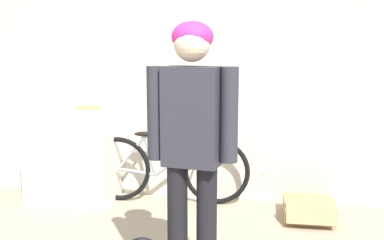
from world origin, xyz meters
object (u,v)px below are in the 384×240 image
(banana, at_px, (89,107))
(cardboard_box, at_px, (308,209))
(bicycle, at_px, (167,168))
(person, at_px, (192,131))

(banana, bearing_deg, cardboard_box, -5.28)
(bicycle, bearing_deg, banana, 177.51)
(person, relative_size, banana, 5.65)
(bicycle, xyz_separation_m, cardboard_box, (1.41, -0.21, -0.28))
(bicycle, height_order, cardboard_box, bicycle)
(bicycle, bearing_deg, cardboard_box, -11.68)
(banana, xyz_separation_m, cardboard_box, (2.22, -0.21, -0.89))
(person, bearing_deg, cardboard_box, 65.20)
(bicycle, bearing_deg, person, -74.84)
(bicycle, distance_m, banana, 1.02)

